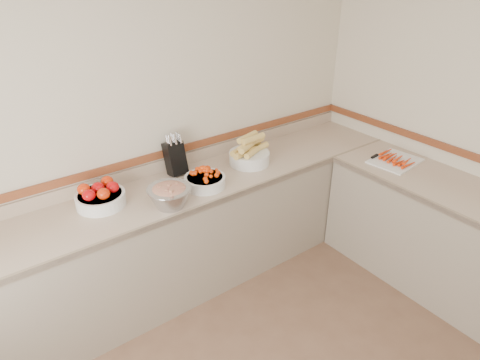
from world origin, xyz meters
TOP-DOWN VIEW (x-y plane):
  - back_wall at (0.00, 2.00)m, footprint 4.00×0.00m
  - counter_back at (0.00, 1.68)m, footprint 4.00×0.65m
  - dishwasher at (1.69, 0.25)m, footprint 0.63×0.60m
  - knife_block at (0.12, 1.90)m, footprint 0.14×0.17m
  - tomato_bowl at (-0.53, 1.78)m, footprint 0.34×0.34m
  - cherry_tomato_bowl at (0.19, 1.58)m, footprint 0.31×0.31m
  - corn_bowl at (0.70, 1.69)m, footprint 0.37×0.34m
  - rhubarb_bowl at (-0.16, 1.48)m, footprint 0.31×0.31m
  - cutting_board at (1.71, 0.98)m, footprint 0.45×0.37m

SIDE VIEW (x-z plane):
  - dishwasher at x=1.69m, z-range 0.01..0.85m
  - counter_back at x=0.00m, z-range -0.09..0.99m
  - cutting_board at x=1.71m, z-range 0.89..0.95m
  - cherry_tomato_bowl at x=0.19m, z-range 0.87..1.04m
  - tomato_bowl at x=-0.53m, z-range 0.89..1.05m
  - corn_bowl at x=0.70m, z-range 0.86..1.11m
  - rhubarb_bowl at x=-0.16m, z-range 0.90..1.08m
  - knife_block at x=0.12m, z-range 0.87..1.21m
  - back_wall at x=0.00m, z-range -0.70..3.30m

